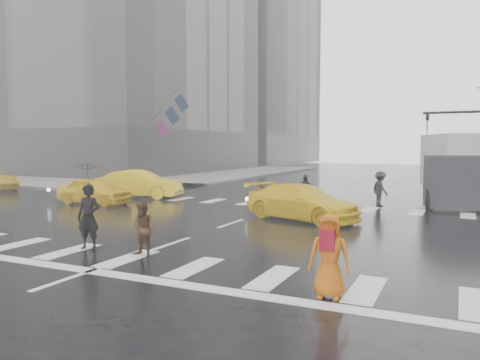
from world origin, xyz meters
The scene contains 16 objects.
ground centered at (0.00, 0.00, 0.00)m, with size 120.00×120.00×0.00m, color black.
sidewalk_nw centered at (-19.50, 17.50, 0.07)m, with size 35.00×35.00×0.15m, color gray.
building_nw centered at (-29.00, 27.00, 17.25)m, with size 26.05×26.05×38.00m.
building_nw_far centered at (-29.00, 56.00, 20.19)m, with size 26.05×26.05×44.00m.
road_markings centered at (0.00, 0.00, 0.01)m, with size 18.00×48.00×0.01m, color silver, non-canonical shape.
planter_west centered at (7.00, 8.20, 0.98)m, with size 1.10×1.10×1.80m.
flag_cluster centered at (-15.08, 18.50, 5.64)m, with size 2.87×3.06×4.69m.
pedestrian_black centered at (-1.67, -5.57, 1.57)m, with size 1.14×1.15×2.43m.
pedestrian_brown centered at (0.20, -5.59, 0.71)m, with size 0.69×0.54×1.43m, color #432918.
pedestrian_orange centered at (5.45, -6.80, 0.82)m, with size 0.85×0.61×1.62m.
pedestrian_far_a centered at (1.32, 5.00, 0.80)m, with size 0.93×0.57×1.59m, color black.
pedestrian_far_b centered at (4.21, 7.58, 0.83)m, with size 1.08×0.60×1.67m, color black.
taxi_front centered at (-8.74, 2.32, 0.66)m, with size 1.56×3.88×1.32m, color yellow.
taxi_mid centered at (-8.39, 5.48, 0.77)m, with size 1.62×4.66×1.54m, color yellow.
taxi_rear centered at (2.10, 2.00, 0.70)m, with size 1.95×4.24×1.39m, color yellow.
box_truck centered at (7.50, 9.81, 1.85)m, with size 2.44×6.52×3.46m.
Camera 1 is at (7.65, -15.42, 2.90)m, focal length 35.00 mm.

